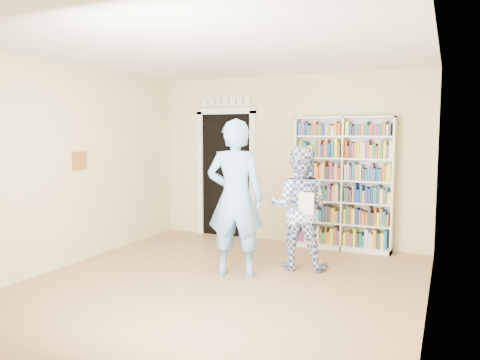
% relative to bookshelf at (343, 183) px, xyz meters
% --- Properties ---
extents(floor, '(5.00, 5.00, 0.00)m').
position_rel_bookshelf_xyz_m(floor, '(-0.94, -2.34, -1.02)').
color(floor, '#9B704B').
rests_on(floor, ground).
extents(ceiling, '(5.00, 5.00, 0.00)m').
position_rel_bookshelf_xyz_m(ceiling, '(-0.94, -2.34, 1.68)').
color(ceiling, white).
rests_on(ceiling, wall_back).
extents(wall_back, '(4.50, 0.00, 4.50)m').
position_rel_bookshelf_xyz_m(wall_back, '(-0.94, 0.16, 0.33)').
color(wall_back, beige).
rests_on(wall_back, floor).
extents(wall_left, '(0.00, 5.00, 5.00)m').
position_rel_bookshelf_xyz_m(wall_left, '(-3.19, -2.34, 0.33)').
color(wall_left, beige).
rests_on(wall_left, floor).
extents(wall_right, '(0.00, 5.00, 5.00)m').
position_rel_bookshelf_xyz_m(wall_right, '(1.31, -2.34, 0.33)').
color(wall_right, beige).
rests_on(wall_right, floor).
extents(bookshelf, '(1.47, 0.28, 2.02)m').
position_rel_bookshelf_xyz_m(bookshelf, '(0.00, 0.00, 0.00)').
color(bookshelf, white).
rests_on(bookshelf, floor).
extents(doorway, '(1.10, 0.08, 2.43)m').
position_rel_bookshelf_xyz_m(doorway, '(-2.04, 0.13, 0.16)').
color(doorway, black).
rests_on(doorway, floor).
extents(wall_art, '(0.03, 0.25, 0.25)m').
position_rel_bookshelf_xyz_m(wall_art, '(-3.17, -2.14, 0.38)').
color(wall_art, maroon).
rests_on(wall_art, wall_left).
extents(man_blue, '(0.80, 0.61, 1.95)m').
position_rel_bookshelf_xyz_m(man_blue, '(-0.94, -1.88, -0.05)').
color(man_blue, '#69AAE9').
rests_on(man_blue, floor).
extents(man_plaid, '(0.87, 0.72, 1.61)m').
position_rel_bookshelf_xyz_m(man_plaid, '(-0.31, -1.26, -0.22)').
color(man_plaid, '#324799').
rests_on(man_plaid, floor).
extents(paper_sheet, '(0.19, 0.02, 0.27)m').
position_rel_bookshelf_xyz_m(paper_sheet, '(-0.15, -1.50, -0.11)').
color(paper_sheet, white).
rests_on(paper_sheet, man_plaid).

